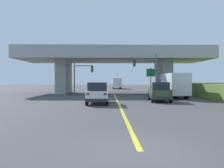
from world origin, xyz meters
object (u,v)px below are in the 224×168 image
at_px(traffic_signal_farside, 81,74).
at_px(highway_sign, 151,75).
at_px(suv_crossing, 159,92).
at_px(suv_lead, 98,93).
at_px(box_truck, 173,85).
at_px(semi_truck_distant, 117,83).
at_px(traffic_signal_nearside, 149,70).

distance_m(traffic_signal_farside, highway_sign, 11.23).
height_order(suv_crossing, traffic_signal_farside, traffic_signal_farside).
xyz_separation_m(suv_lead, traffic_signal_farside, (-2.95, 10.79, 2.17)).
bearing_deg(suv_lead, suv_crossing, 18.69).
height_order(suv_crossing, box_truck, box_truck).
distance_m(suv_crossing, semi_truck_distant, 35.86).
bearing_deg(box_truck, highway_sign, 102.14).
height_order(suv_lead, suv_crossing, same).
distance_m(suv_lead, suv_crossing, 6.79).
distance_m(highway_sign, semi_truck_distant, 24.52).
bearing_deg(traffic_signal_farside, box_truck, -17.55).
xyz_separation_m(suv_lead, semi_truck_distant, (3.39, 37.90, 0.52)).
xyz_separation_m(suv_lead, box_truck, (9.35, 6.90, 0.60)).
height_order(box_truck, highway_sign, highway_sign).
xyz_separation_m(traffic_signal_nearside, semi_truck_distant, (-3.41, 27.83, -2.24)).
bearing_deg(suv_crossing, suv_lead, -155.28).
height_order(box_truck, semi_truck_distant, box_truck).
height_order(suv_lead, highway_sign, highway_sign).
relative_size(box_truck, semi_truck_distant, 1.02).
bearing_deg(suv_lead, box_truck, 36.42).
xyz_separation_m(suv_lead, traffic_signal_nearside, (6.80, 10.07, 2.76)).
relative_size(suv_crossing, semi_truck_distant, 0.69).
bearing_deg(semi_truck_distant, box_truck, -79.12).
bearing_deg(box_truck, suv_crossing, -121.72).
xyz_separation_m(traffic_signal_nearside, highway_sign, (1.06, 3.77, -0.69)).
bearing_deg(traffic_signal_nearside, highway_sign, 74.29).
bearing_deg(box_truck, semi_truck_distant, 100.88).
bearing_deg(highway_sign, box_truck, -77.86).
distance_m(suv_lead, traffic_signal_farside, 11.39).
xyz_separation_m(suv_lead, highway_sign, (7.86, 13.84, 2.07)).
bearing_deg(highway_sign, traffic_signal_farside, -164.26).
distance_m(box_truck, highway_sign, 7.25).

